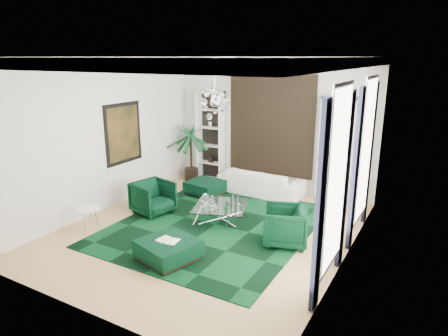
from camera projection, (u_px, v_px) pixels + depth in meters
The scene contains 30 objects.
floor at pixel (209, 230), 9.07m from camera, with size 6.00×7.00×0.02m, color tan.
ceiling at pixel (207, 56), 8.03m from camera, with size 6.00×7.00×0.02m, color white.
wall_back at pixel (272, 125), 11.49m from camera, with size 6.00×0.02×3.80m, color silver.
wall_front at pixel (77, 197), 5.61m from camera, with size 6.00×0.02×3.80m, color silver.
wall_left at pixel (105, 135), 9.98m from camera, with size 0.02×7.00×3.80m, color silver.
wall_right at pixel (351, 167), 7.12m from camera, with size 0.02×7.00×3.80m, color silver.
crown_molding at pixel (207, 62), 8.06m from camera, with size 6.00×7.00×0.18m, color white, non-canonical shape.
ceiling_medallion at pixel (214, 58), 8.30m from camera, with size 0.90×0.90×0.05m, color white.
tapestry at pixel (271, 125), 11.45m from camera, with size 2.50×0.06×2.80m, color black.
shelving_left at pixel (211, 137), 12.38m from camera, with size 0.90×0.38×2.80m, color white, non-canonical shape.
shelving_right at pixel (337, 151), 10.54m from camera, with size 0.90×0.38×2.80m, color white, non-canonical shape.
painting at pixel (124, 133), 10.47m from camera, with size 0.04×1.30×1.60m, color black.
window_near at pixel (337, 180), 6.38m from camera, with size 0.03×1.10×2.90m, color white.
curtain_near_a at pixel (320, 210), 5.81m from camera, with size 0.07×0.30×3.25m, color black.
curtain_near_b at pixel (345, 181), 7.12m from camera, with size 0.07×0.30×3.25m, color black.
window_far at pixel (366, 150), 8.39m from camera, with size 0.03×1.10×2.90m, color white.
curtain_far_a at pixel (355, 170), 7.82m from camera, with size 0.07×0.30×3.25m, color black.
curtain_far_b at pixel (370, 154), 9.13m from camera, with size 0.07×0.30×3.25m, color black.
rug at pixel (215, 225), 9.31m from camera, with size 4.20×5.00×0.02m, color black.
sofa at pixel (261, 182), 11.36m from camera, with size 2.39×0.94×0.70m, color white.
armchair_left at pixel (153, 197), 9.95m from camera, with size 0.87×0.89×0.81m, color black.
armchair_right at pixel (285, 226), 8.29m from camera, with size 0.87×0.89×0.81m, color black.
coffee_table at pixel (221, 213), 9.47m from camera, with size 1.20×1.20×0.41m, color white, non-canonical shape.
ottoman_side at pixel (205, 188), 11.32m from camera, with size 0.90×0.90×0.40m, color black.
ottoman_front at pixel (169, 250), 7.69m from camera, with size 1.00×1.00×0.40m, color black.
book at pixel (168, 240), 7.63m from camera, with size 0.42×0.28×0.03m, color white.
side_table at pixel (90, 219), 9.02m from camera, with size 0.52×0.52×0.50m, color white.
palm at pixel (191, 143), 12.37m from camera, with size 1.50×1.50×2.40m, color #104621, non-canonical shape.
chandelier at pixel (215, 102), 8.54m from camera, with size 0.80×0.80×0.72m, color white, non-canonical shape.
table_plant at pixel (227, 206), 9.03m from camera, with size 0.13×0.11×0.24m, color #104621.
Camera 1 is at (4.41, -7.09, 3.80)m, focal length 32.00 mm.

